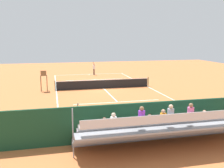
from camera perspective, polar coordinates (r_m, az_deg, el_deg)
ground_plane at (r=27.57m, az=-1.89°, el=-0.99°), size 60.00×60.00×0.00m
court_line_markings at (r=27.61m, az=-1.91°, el=-0.97°), size 10.10×22.20×0.01m
tennis_net at (r=27.48m, az=-1.90°, el=0.03°), size 10.30×0.10×1.07m
backdrop_wall at (r=14.28m, az=9.27°, el=-7.86°), size 18.00×0.16×2.00m
bleacher_stand at (r=13.11m, az=11.48°, el=-9.79°), size 9.06×2.40×2.48m
umpire_chair at (r=26.87m, az=-15.00°, el=1.20°), size 0.67×0.67×2.14m
courtside_bench at (r=15.84m, az=14.76°, el=-7.91°), size 1.80×0.40×0.93m
equipment_bag at (r=15.07m, az=8.24°, el=-10.14°), size 0.90×0.36×0.36m
tennis_player at (r=37.64m, az=-4.06°, el=3.61°), size 0.46×0.56×1.93m
tennis_racket at (r=37.51m, az=-5.08°, el=2.03°), size 0.47×0.55×0.03m
tennis_ball_near at (r=36.31m, az=-3.75°, el=1.80°), size 0.07×0.07×0.07m
tennis_ball_far at (r=34.00m, az=-2.46°, el=1.23°), size 0.07×0.07×0.07m
line_judge at (r=14.07m, az=-7.61°, el=-8.03°), size 0.40×0.55×1.93m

